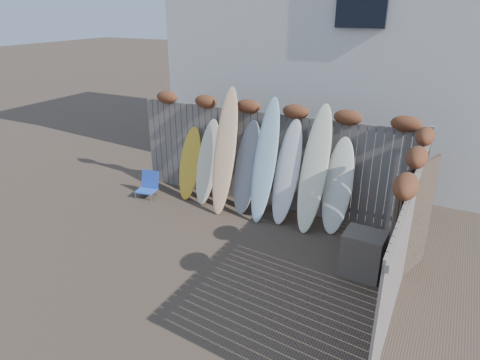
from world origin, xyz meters
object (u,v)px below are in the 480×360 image
at_px(wooden_crate, 363,254).
at_px(surfboard_0, 190,164).
at_px(beach_chair, 148,185).
at_px(lattice_panel, 412,222).

height_order(wooden_crate, surfboard_0, surfboard_0).
distance_m(beach_chair, wooden_crate, 5.01).
distance_m(beach_chair, lattice_panel, 5.62).
xyz_separation_m(wooden_crate, lattice_panel, (0.61, 0.29, 0.58)).
bearing_deg(lattice_panel, surfboard_0, -172.96).
xyz_separation_m(wooden_crate, surfboard_0, (-4.06, 1.28, 0.42)).
distance_m(wooden_crate, lattice_panel, 0.89).
bearing_deg(lattice_panel, wooden_crate, -135.85).
height_order(beach_chair, lattice_panel, lattice_panel).
distance_m(beach_chair, surfboard_0, 1.09).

